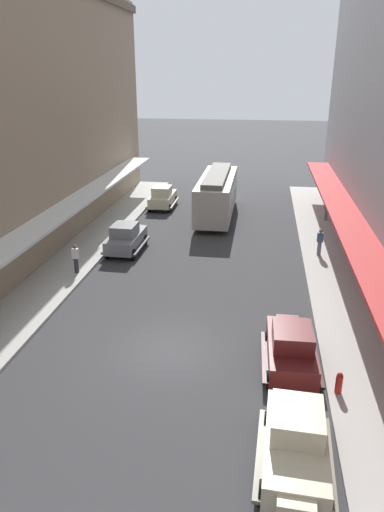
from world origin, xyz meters
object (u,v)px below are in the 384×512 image
parked_car_0 (291,347)px  pedestrian_2 (76,258)px  parked_car_3 (163,197)px  parked_car_1 (296,441)px  streetcar (217,193)px  pedestrian_0 (327,209)px  fire_hydrant (339,383)px  pedestrian_1 (320,242)px  parked_car_2 (126,237)px

parked_car_0 → pedestrian_2: parked_car_0 is taller
parked_car_3 → pedestrian_2: (-1.83, -14.42, 0.05)m
parked_car_1 → parked_car_3: bearing=109.5°
pedestrian_2 → parked_car_0: bearing=-32.6°
parked_car_3 → streetcar: size_ratio=0.44×
parked_car_3 → pedestrian_0: (12.97, -2.09, 0.05)m
streetcar → fire_hydrant: bearing=-73.2°
parked_car_0 → parked_car_1: bearing=-91.0°
streetcar → pedestrian_1: size_ratio=5.86×
streetcar → pedestrian_2: 14.10m
parked_car_1 → pedestrian_2: size_ratio=2.63×
parked_car_1 → streetcar: (-4.74, 24.65, 0.96)m
pedestrian_2 → parked_car_2: bearing=67.0°
fire_hydrant → pedestrian_1: bearing=87.3°
pedestrian_0 → pedestrian_2: size_ratio=1.00×
parked_car_1 → pedestrian_2: (-11.27, 12.18, 0.05)m
parked_car_0 → pedestrian_0: size_ratio=2.62×
pedestrian_1 → parked_car_1: bearing=-97.7°
parked_car_0 → fire_hydrant: (1.59, -1.45, -0.38)m
parked_car_2 → parked_car_3: size_ratio=1.00×
parked_car_0 → parked_car_3: (-9.52, 21.68, 0.00)m
fire_hydrant → streetcar: bearing=106.8°
parked_car_2 → pedestrian_2: size_ratio=2.61×
parked_car_0 → pedestrian_2: bearing=147.4°
streetcar → pedestrian_0: size_ratio=5.86×
streetcar → parked_car_2: bearing=-119.7°
parked_car_2 → parked_car_1: bearing=-59.4°
parked_car_0 → parked_car_2: same height
parked_car_0 → streetcar: (-4.82, 19.73, 0.96)m
parked_car_2 → pedestrian_1: (11.87, 0.78, 0.05)m
streetcar → pedestrian_0: bearing=-1.0°
parked_car_0 → fire_hydrant: parked_car_0 is taller
parked_car_3 → pedestrian_0: size_ratio=2.60×
pedestrian_2 → parked_car_1: bearing=-47.2°
parked_car_0 → parked_car_2: (-9.65, 11.28, 0.00)m
parked_car_2 → pedestrian_2: parked_car_2 is taller
parked_car_1 → pedestrian_0: parked_car_1 is taller
parked_car_1 → pedestrian_1: parked_car_1 is taller
parked_car_0 → fire_hydrant: size_ratio=5.24×
streetcar → pedestrian_1: streetcar is taller
pedestrian_1 → fire_hydrant: bearing=-92.7°
streetcar → pedestrian_2: streetcar is taller
parked_car_3 → streetcar: 5.18m
streetcar → fire_hydrant: streetcar is taller
parked_car_0 → pedestrian_0: (3.45, 19.59, 0.05)m
parked_car_0 → parked_car_1: size_ratio=1.00×
fire_hydrant → pedestrian_0: bearing=85.0°
parked_car_2 → streetcar: bearing=60.3°
parked_car_1 → fire_hydrant: (1.68, 3.47, -0.38)m
parked_car_3 → streetcar: (4.70, -1.95, 0.96)m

